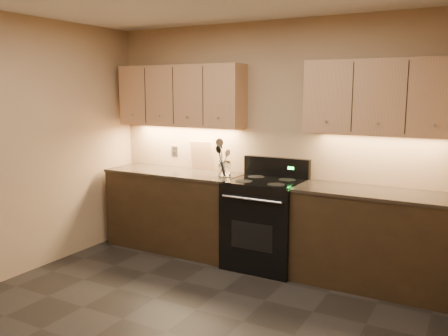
{
  "coord_description": "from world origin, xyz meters",
  "views": [
    {
      "loc": [
        2.07,
        -2.78,
        1.87
      ],
      "look_at": [
        -0.29,
        1.45,
        1.07
      ],
      "focal_mm": 38.0,
      "sensor_mm": 36.0,
      "label": 1
    }
  ],
  "objects": [
    {
      "name": "steel_skimmer",
      "position": [
        -0.39,
        1.66,
        1.14
      ],
      "size": [
        0.19,
        0.12,
        0.41
      ],
      "primitive_type": null,
      "rotation": [
        -0.09,
        -0.24,
        0.14
      ],
      "color": "silver",
      "rests_on": "utensil_crock"
    },
    {
      "name": "cutting_board",
      "position": [
        -0.89,
        1.96,
        1.1
      ],
      "size": [
        0.28,
        0.09,
        0.34
      ],
      "primitive_type": "cube",
      "rotation": [
        0.16,
        0.0,
        0.08
      ],
      "color": "tan",
      "rests_on": "counter_left"
    },
    {
      "name": "utensil_crock",
      "position": [
        -0.42,
        1.69,
        1.01
      ],
      "size": [
        0.16,
        0.16,
        0.17
      ],
      "color": "white",
      "rests_on": "counter_left"
    },
    {
      "name": "upper_cab_right",
      "position": [
        1.18,
        1.85,
        1.8
      ],
      "size": [
        1.44,
        0.3,
        0.7
      ],
      "primitive_type": "cube",
      "color": "tan",
      "rests_on": "wall_back"
    },
    {
      "name": "counter_left",
      "position": [
        -1.1,
        1.7,
        0.47
      ],
      "size": [
        1.62,
        0.62,
        0.93
      ],
      "color": "black",
      "rests_on": "ground"
    },
    {
      "name": "wooden_spoon",
      "position": [
        -0.46,
        1.67,
        1.09
      ],
      "size": [
        0.14,
        0.11,
        0.29
      ],
      "primitive_type": null,
      "rotation": [
        -0.07,
        0.3,
        0.27
      ],
      "color": "tan",
      "rests_on": "utensil_crock"
    },
    {
      "name": "wall_back",
      "position": [
        0.0,
        2.0,
        1.3
      ],
      "size": [
        4.0,
        0.04,
        2.6
      ],
      "primitive_type": "cube",
      "color": "tan",
      "rests_on": "ground"
    },
    {
      "name": "upper_cab_left",
      "position": [
        -1.1,
        1.85,
        1.8
      ],
      "size": [
        1.6,
        0.3,
        0.7
      ],
      "primitive_type": "cube",
      "color": "tan",
      "rests_on": "wall_back"
    },
    {
      "name": "black_turner",
      "position": [
        -0.4,
        1.66,
        1.13
      ],
      "size": [
        0.19,
        0.15,
        0.38
      ],
      "primitive_type": null,
      "rotation": [
        -0.22,
        -0.21,
        0.33
      ],
      "color": "black",
      "rests_on": "utensil_crock"
    },
    {
      "name": "outlet_plate",
      "position": [
        -1.3,
        1.99,
        1.12
      ],
      "size": [
        0.08,
        0.01,
        0.12
      ],
      "primitive_type": "cube",
      "color": "#B2B5BA",
      "rests_on": "wall_back"
    },
    {
      "name": "black_spoon",
      "position": [
        -0.42,
        1.7,
        1.11
      ],
      "size": [
        0.09,
        0.16,
        0.34
      ],
      "primitive_type": null,
      "rotation": [
        0.32,
        -0.07,
        -0.09
      ],
      "color": "black",
      "rests_on": "utensil_crock"
    },
    {
      "name": "floor",
      "position": [
        0.0,
        0.0,
        0.0
      ],
      "size": [
        4.0,
        4.0,
        0.0
      ],
      "primitive_type": "plane",
      "color": "black",
      "rests_on": "ground"
    },
    {
      "name": "stove",
      "position": [
        0.08,
        1.68,
        0.48
      ],
      "size": [
        0.76,
        0.68,
        1.14
      ],
      "color": "black",
      "rests_on": "ground"
    },
    {
      "name": "counter_right",
      "position": [
        1.18,
        1.7,
        0.47
      ],
      "size": [
        1.46,
        0.62,
        0.93
      ],
      "color": "black",
      "rests_on": "ground"
    }
  ]
}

